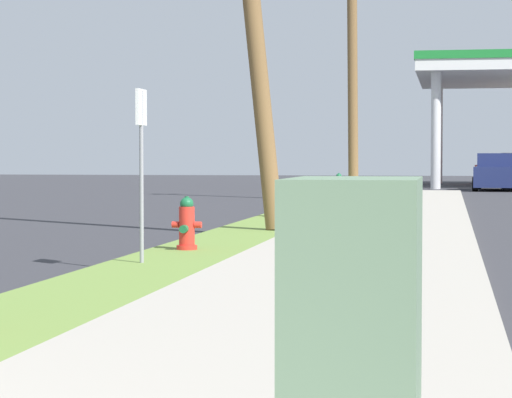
% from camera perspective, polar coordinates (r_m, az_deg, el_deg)
% --- Properties ---
extents(fire_hydrant_second, '(0.42, 0.38, 0.74)m').
position_cam_1_polar(fire_hydrant_second, '(15.11, -3.68, -1.45)').
color(fire_hydrant_second, red).
rests_on(fire_hydrant_second, grass_verge).
extents(fire_hydrant_third, '(0.42, 0.37, 0.74)m').
position_cam_1_polar(fire_hydrant_third, '(23.46, 1.11, -0.14)').
color(fire_hydrant_third, red).
rests_on(fire_hydrant_third, grass_verge).
extents(fire_hydrant_fourth, '(0.42, 0.37, 0.74)m').
position_cam_1_polar(fire_hydrant_fourth, '(31.04, 3.19, 0.44)').
color(fire_hydrant_fourth, red).
rests_on(fire_hydrant_fourth, grass_verge).
extents(fire_hydrant_fifth, '(0.42, 0.38, 0.74)m').
position_cam_1_polar(fire_hydrant_fifth, '(37.19, 4.39, 0.73)').
color(fire_hydrant_fifth, red).
rests_on(fire_hydrant_fifth, grass_verge).
extents(utility_pole_background, '(0.87, 1.24, 9.60)m').
position_cam_1_polar(utility_pole_background, '(34.96, 5.11, 8.11)').
color(utility_pole_background, brown).
rests_on(utility_pole_background, grass_verge).
extents(utility_cabinet, '(0.54, 0.81, 1.22)m').
position_cam_1_polar(utility_cabinet, '(4.05, 5.21, -8.12)').
color(utility_cabinet, slate).
rests_on(utility_cabinet, sidewalk_slab).
extents(street_sign_post, '(0.05, 0.36, 2.12)m').
position_cam_1_polar(street_sign_post, '(13.24, -6.08, 3.18)').
color(street_sign_post, gray).
rests_on(street_sign_post, grass_verge).
extents(car_red_by_near_pump, '(2.14, 4.58, 1.57)m').
position_cam_1_polar(car_red_by_near_pump, '(57.38, 12.44, 1.48)').
color(car_red_by_near_pump, red).
rests_on(car_red_by_near_pump, ground).
extents(car_navy_by_far_pump, '(2.20, 4.61, 1.57)m').
position_cam_1_polar(car_navy_by_far_pump, '(46.88, 12.63, 1.33)').
color(car_navy_by_far_pump, navy).
rests_on(car_navy_by_far_pump, ground).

